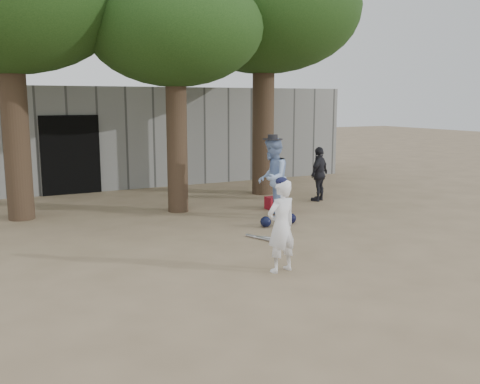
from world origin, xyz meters
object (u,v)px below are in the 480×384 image
spectator_blue (272,178)px  spectator_dark (319,174)px  red_bag (275,203)px  boy_player (281,226)px

spectator_blue → spectator_dark: (2.17, 1.24, -0.19)m
spectator_blue → red_bag: spectator_blue is taller
spectator_dark → red_bag: size_ratio=3.37×
boy_player → spectator_blue: 3.79m
spectator_blue → spectator_dark: 2.50m
red_bag → spectator_blue: bearing=-124.8°
boy_player → spectator_dark: (3.98, 4.56, -0.01)m
spectator_blue → red_bag: (0.58, 0.84, -0.75)m
spectator_blue → spectator_dark: spectator_blue is taller
boy_player → red_bag: size_ratio=3.41×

